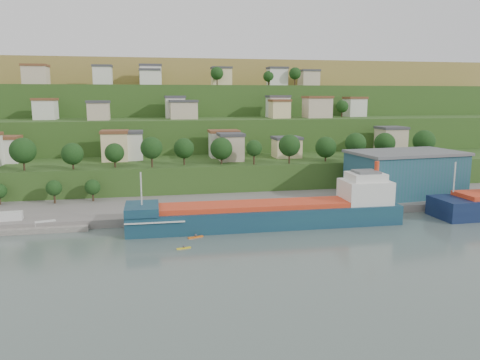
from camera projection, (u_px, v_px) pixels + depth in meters
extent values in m
plane|color=#475651|center=(251.00, 239.00, 100.38)|extent=(500.00, 500.00, 0.00)
cube|color=slate|center=(299.00, 206.00, 131.23)|extent=(220.00, 26.00, 4.00)
cube|color=slate|center=(5.00, 226.00, 111.16)|extent=(40.00, 18.00, 2.40)
cube|color=#284719|center=(214.00, 189.00, 154.47)|extent=(260.00, 32.00, 20.00)
cube|color=#284719|center=(203.00, 175.00, 183.45)|extent=(280.00, 32.00, 44.00)
cube|color=#284719|center=(196.00, 164.00, 212.42)|extent=(300.00, 32.00, 70.00)
cube|color=olive|center=(183.00, 147.00, 283.89)|extent=(360.00, 120.00, 96.00)
cube|color=silver|center=(7.00, 151.00, 145.32)|extent=(7.17, 7.76, 7.38)
cube|color=brown|center=(6.00, 137.00, 144.59)|extent=(7.77, 8.36, 0.90)
cube|color=beige|center=(115.00, 147.00, 149.37)|extent=(7.99, 8.23, 8.83)
cube|color=brown|center=(114.00, 132.00, 148.51)|extent=(8.59, 8.83, 0.90)
cube|color=silver|center=(128.00, 147.00, 151.26)|extent=(9.15, 7.37, 8.54)
cube|color=#3F3F44|center=(128.00, 132.00, 150.42)|extent=(9.75, 7.97, 0.90)
cube|color=silver|center=(224.00, 145.00, 158.49)|extent=(9.53, 7.51, 8.29)
cube|color=brown|center=(224.00, 131.00, 157.68)|extent=(10.13, 8.11, 0.90)
cube|color=beige|center=(231.00, 148.00, 149.66)|extent=(7.44, 8.07, 7.91)
cube|color=#3F3F44|center=(231.00, 134.00, 148.88)|extent=(8.04, 8.67, 0.90)
cube|color=beige|center=(287.00, 148.00, 157.84)|extent=(8.60, 8.04, 6.12)
cube|color=#3F3F44|center=(287.00, 138.00, 157.23)|extent=(9.20, 8.64, 0.90)
cube|color=beige|center=(391.00, 141.00, 169.90)|extent=(8.89, 8.67, 8.71)
cube|color=#3F3F44|center=(392.00, 128.00, 169.06)|extent=(9.49, 9.27, 0.90)
cube|color=silver|center=(46.00, 110.00, 170.80)|extent=(7.49, 8.88, 6.87)
cube|color=brown|center=(45.00, 99.00, 170.12)|extent=(8.09, 9.48, 0.90)
cube|color=beige|center=(99.00, 112.00, 166.89)|extent=(7.29, 7.84, 6.03)
cube|color=#3F3F44|center=(98.00, 102.00, 166.28)|extent=(7.89, 8.44, 0.90)
cube|color=silver|center=(175.00, 108.00, 181.99)|extent=(7.38, 7.93, 7.74)
cube|color=#3F3F44|center=(175.00, 97.00, 181.23)|extent=(7.98, 8.53, 0.90)
cube|color=beige|center=(184.00, 111.00, 174.79)|extent=(9.93, 7.90, 6.16)
cube|color=#3F3F44|center=(183.00, 101.00, 174.17)|extent=(10.53, 8.50, 0.90)
cube|color=beige|center=(280.00, 110.00, 181.44)|extent=(7.07, 7.14, 6.36)
cube|color=brown|center=(280.00, 100.00, 180.80)|extent=(7.67, 7.74, 0.90)
cube|color=silver|center=(278.00, 107.00, 188.21)|extent=(8.23, 7.49, 7.90)
cube|color=#3F3F44|center=(278.00, 96.00, 187.44)|extent=(8.83, 8.09, 0.90)
cube|color=beige|center=(317.00, 108.00, 184.51)|extent=(9.81, 8.28, 7.61)
cube|color=brown|center=(318.00, 97.00, 183.77)|extent=(10.41, 8.88, 0.90)
cube|color=silver|center=(355.00, 108.00, 196.55)|extent=(7.45, 8.12, 7.33)
cube|color=brown|center=(355.00, 98.00, 195.83)|extent=(8.05, 8.72, 0.90)
cube|color=beige|center=(36.00, 76.00, 190.84)|extent=(9.41, 8.66, 7.35)
cube|color=brown|center=(35.00, 65.00, 190.12)|extent=(10.01, 9.26, 0.90)
cube|color=silver|center=(103.00, 76.00, 198.31)|extent=(7.59, 7.89, 7.57)
cube|color=#3F3F44|center=(102.00, 66.00, 197.56)|extent=(8.19, 8.49, 0.90)
cube|color=silver|center=(150.00, 78.00, 199.34)|extent=(8.47, 7.35, 6.06)
cube|color=#3F3F44|center=(150.00, 70.00, 198.73)|extent=(9.07, 7.95, 0.90)
cube|color=silver|center=(151.00, 76.00, 205.85)|extent=(9.21, 7.53, 8.36)
cube|color=#3F3F44|center=(150.00, 65.00, 205.03)|extent=(9.81, 8.13, 0.90)
cube|color=beige|center=(221.00, 77.00, 207.77)|extent=(8.42, 7.12, 7.38)
cube|color=#3F3F44|center=(221.00, 68.00, 207.04)|extent=(9.02, 7.72, 0.90)
cube|color=silver|center=(277.00, 78.00, 212.70)|extent=(8.34, 7.00, 7.61)
cube|color=#3F3F44|center=(277.00, 68.00, 211.95)|extent=(8.94, 7.60, 0.90)
cube|color=beige|center=(309.00, 79.00, 220.78)|extent=(8.18, 8.83, 6.87)
cube|color=#3F3F44|center=(309.00, 71.00, 220.10)|extent=(8.78, 9.43, 0.90)
cylinder|color=#382619|center=(24.00, 164.00, 129.76)|extent=(0.50, 0.50, 3.61)
sphere|color=black|center=(23.00, 151.00, 129.10)|extent=(7.11, 7.11, 7.11)
cylinder|color=#382619|center=(73.00, 165.00, 131.90)|extent=(0.50, 0.50, 2.73)
sphere|color=black|center=(72.00, 154.00, 131.37)|extent=(6.14, 6.14, 6.14)
cylinder|color=#382619|center=(115.00, 163.00, 135.56)|extent=(0.50, 0.50, 2.74)
sphere|color=black|center=(114.00, 153.00, 135.05)|extent=(5.57, 5.57, 5.57)
cylinder|color=#382619|center=(152.00, 161.00, 135.47)|extent=(0.50, 0.50, 3.95)
sphere|color=black|center=(151.00, 148.00, 134.82)|extent=(6.34, 6.34, 6.34)
cylinder|color=#382619|center=(184.00, 159.00, 140.59)|extent=(0.50, 0.50, 3.34)
sphere|color=black|center=(184.00, 148.00, 140.00)|extent=(6.09, 6.09, 6.09)
cylinder|color=#382619|center=(221.00, 159.00, 142.24)|extent=(0.50, 0.50, 2.87)
sphere|color=black|center=(221.00, 149.00, 141.66)|extent=(6.76, 6.76, 6.76)
cylinder|color=#382619|center=(254.00, 159.00, 141.18)|extent=(0.50, 0.50, 3.64)
sphere|color=black|center=(254.00, 148.00, 140.62)|extent=(4.88, 4.88, 4.88)
cylinder|color=#382619|center=(289.00, 157.00, 143.34)|extent=(0.50, 0.50, 3.75)
sphere|color=black|center=(289.00, 145.00, 142.69)|extent=(6.64, 6.64, 6.64)
cylinder|color=#382619|center=(325.00, 157.00, 147.91)|extent=(0.50, 0.50, 2.72)
sphere|color=black|center=(326.00, 147.00, 147.35)|extent=(6.63, 6.63, 6.63)
cylinder|color=#382619|center=(355.00, 155.00, 147.85)|extent=(0.50, 0.50, 3.96)
sphere|color=black|center=(356.00, 143.00, 147.18)|extent=(6.64, 6.64, 6.64)
cylinder|color=#382619|center=(384.00, 154.00, 152.62)|extent=(0.50, 0.50, 3.50)
sphere|color=black|center=(385.00, 143.00, 151.99)|extent=(6.77, 6.77, 6.77)
cylinder|color=#382619|center=(423.00, 153.00, 152.60)|extent=(0.50, 0.50, 4.04)
sphere|color=black|center=(424.00, 141.00, 151.90)|extent=(7.14, 7.14, 7.14)
cylinder|color=#382619|center=(342.00, 114.00, 189.27)|extent=(0.50, 0.50, 2.99)
sphere|color=black|center=(342.00, 106.00, 188.76)|extent=(5.05, 5.05, 5.05)
cylinder|color=#382619|center=(217.00, 81.00, 201.45)|extent=(0.50, 0.50, 3.63)
sphere|color=black|center=(217.00, 73.00, 200.86)|extent=(5.57, 5.57, 5.57)
cylinder|color=#382619|center=(217.00, 82.00, 207.23)|extent=(0.50, 0.50, 3.57)
sphere|color=black|center=(217.00, 75.00, 206.69)|extent=(4.55, 4.55, 4.55)
cylinder|color=#382619|center=(295.00, 81.00, 209.19)|extent=(0.50, 0.50, 4.01)
sphere|color=black|center=(295.00, 73.00, 208.58)|extent=(5.33, 5.33, 5.33)
cylinder|color=#382619|center=(269.00, 83.00, 210.30)|extent=(0.50, 0.50, 2.86)
sphere|color=black|center=(269.00, 76.00, 209.81)|extent=(4.92, 4.92, 4.92)
cylinder|color=#382619|center=(146.00, 82.00, 204.65)|extent=(0.50, 0.50, 2.72)
sphere|color=black|center=(146.00, 75.00, 204.11)|extent=(6.14, 6.14, 6.14)
cube|color=#142F4B|center=(266.00, 220.00, 110.61)|extent=(64.82, 11.01, 6.47)
cube|color=red|center=(258.00, 205.00, 109.59)|extent=(48.16, 8.95, 1.11)
cube|color=#142F4B|center=(142.00, 209.00, 104.43)|extent=(7.53, 10.26, 1.85)
cube|color=silver|center=(365.00, 191.00, 114.30)|extent=(11.21, 9.39, 5.54)
cube|color=silver|center=(366.00, 177.00, 113.65)|extent=(8.41, 7.50, 1.85)
cube|color=#595B5E|center=(366.00, 172.00, 113.44)|extent=(5.62, 5.62, 0.55)
cylinder|color=red|center=(377.00, 167.00, 113.78)|extent=(1.12, 1.12, 2.77)
cylinder|color=silver|center=(141.00, 189.00, 103.62)|extent=(0.34, 0.34, 7.39)
cube|color=silver|center=(155.00, 217.00, 105.31)|extent=(13.07, 10.61, 0.23)
cylinder|color=silver|center=(454.00, 177.00, 117.21)|extent=(0.36, 0.36, 7.64)
cube|color=#1D5057|center=(405.00, 175.00, 135.41)|extent=(31.70, 21.00, 12.00)
cube|color=#595B5E|center=(406.00, 153.00, 134.29)|extent=(32.79, 22.09, 0.80)
cube|color=silver|center=(9.00, 218.00, 108.26)|extent=(6.03, 2.89, 2.73)
cube|color=silver|center=(45.00, 223.00, 107.37)|extent=(4.73, 2.74, 0.89)
cube|color=orange|center=(196.00, 237.00, 101.67)|extent=(3.47, 1.62, 0.26)
sphere|color=#3F3F44|center=(196.00, 235.00, 101.60)|extent=(0.60, 0.60, 0.60)
cube|color=yellow|center=(184.00, 248.00, 94.31)|extent=(2.97, 1.13, 0.22)
sphere|color=#3F3F44|center=(184.00, 246.00, 94.25)|extent=(0.51, 0.51, 0.51)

